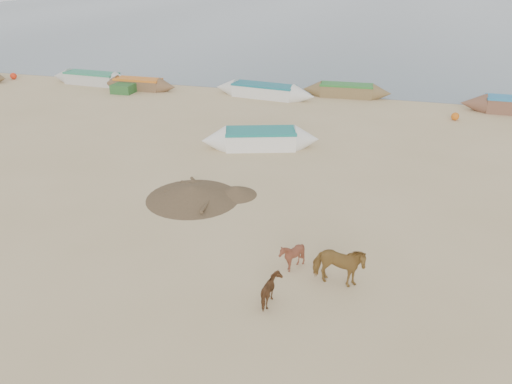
{
  "coord_description": "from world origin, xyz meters",
  "views": [
    {
      "loc": [
        4.28,
        -10.85,
        8.23
      ],
      "look_at": [
        0.0,
        4.0,
        1.0
      ],
      "focal_mm": 35.0,
      "sensor_mm": 36.0,
      "label": 1
    }
  ],
  "objects_px": {
    "calf_front": "(292,256)",
    "near_canoe": "(260,139)",
    "calf_right": "(272,291)",
    "cow_adult": "(339,266)"
  },
  "relations": [
    {
      "from": "calf_right",
      "to": "cow_adult",
      "type": "bearing_deg",
      "value": -72.73
    },
    {
      "from": "calf_front",
      "to": "near_canoe",
      "type": "relative_size",
      "value": 0.16
    },
    {
      "from": "calf_front",
      "to": "cow_adult",
      "type": "bearing_deg",
      "value": 56.49
    },
    {
      "from": "cow_adult",
      "to": "calf_right",
      "type": "bearing_deg",
      "value": 134.27
    },
    {
      "from": "calf_right",
      "to": "near_canoe",
      "type": "distance_m",
      "value": 11.98
    },
    {
      "from": "calf_front",
      "to": "calf_right",
      "type": "xyz_separation_m",
      "value": [
        -0.15,
        -1.72,
        -0.06
      ]
    },
    {
      "from": "calf_front",
      "to": "near_canoe",
      "type": "xyz_separation_m",
      "value": [
        -3.66,
        9.73,
        -0.01
      ]
    },
    {
      "from": "cow_adult",
      "to": "calf_right",
      "type": "relative_size",
      "value": 1.87
    },
    {
      "from": "calf_right",
      "to": "near_canoe",
      "type": "height_order",
      "value": "near_canoe"
    },
    {
      "from": "cow_adult",
      "to": "near_canoe",
      "type": "relative_size",
      "value": 0.27
    }
  ]
}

